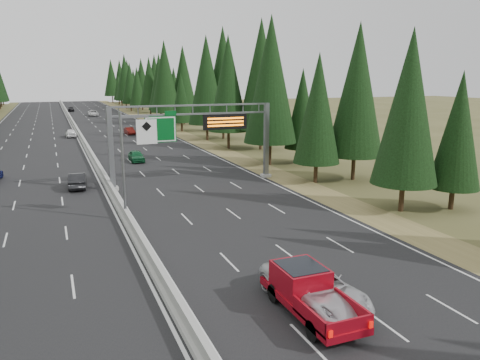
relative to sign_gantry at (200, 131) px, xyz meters
name	(u,v)px	position (x,y,z in m)	size (l,w,h in m)	color
road	(79,136)	(-8.92, 45.12, -5.23)	(32.00, 260.00, 0.08)	black
shoulder_right	(175,132)	(8.88, 45.12, -5.24)	(3.60, 260.00, 0.06)	olive
median_barrier	(79,134)	(-8.92, 45.12, -4.85)	(0.70, 260.00, 0.85)	#9C9C97
sign_gantry	(200,131)	(0.00, 0.00, 0.00)	(16.75, 0.98, 7.80)	slate
hov_sign_pole	(131,158)	(-8.33, -9.92, -0.54)	(2.80, 0.50, 8.00)	slate
tree_row_right	(190,84)	(13.08, 48.62, 3.90)	(12.19, 246.43, 18.82)	black
silver_minivan	(314,288)	(-2.82, -26.72, -4.33)	(2.86, 6.21, 1.73)	silver
red_pickup	(305,288)	(-3.47, -27.00, -4.09)	(2.17, 6.08, 1.98)	black
car_ahead_green	(136,156)	(-3.90, 14.62, -4.49)	(1.65, 4.10, 1.40)	#155C30
car_ahead_dkred	(130,131)	(-0.11, 43.72, -4.54)	(1.37, 3.92, 1.29)	maroon
car_ahead_dkgrey	(147,132)	(2.41, 40.18, -4.53)	(1.85, 4.54, 1.32)	black
car_ahead_white	(93,113)	(-2.62, 89.80, -4.41)	(2.59, 5.61, 1.56)	silver
car_ahead_far	(71,109)	(-7.42, 110.45, -4.42)	(1.81, 4.51, 1.54)	black
car_onc_near	(78,180)	(-11.61, 2.26, -4.46)	(1.55, 4.45, 1.46)	black
car_onc_white	(71,133)	(-10.42, 43.51, -4.45)	(1.75, 4.36, 1.48)	white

